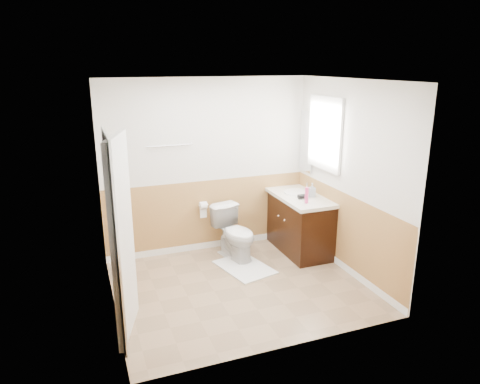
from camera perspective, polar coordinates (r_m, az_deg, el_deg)
name	(u,v)px	position (r m, az deg, el deg)	size (l,w,h in m)	color
floor	(240,286)	(5.61, -0.06, -12.12)	(3.00, 3.00, 0.00)	#8C7051
ceiling	(240,80)	(4.94, -0.06, 14.30)	(3.00, 3.00, 0.00)	white
wall_back	(208,167)	(6.33, -4.21, 3.29)	(3.00, 3.00, 0.00)	silver
wall_front	(290,228)	(4.01, 6.52, -4.64)	(3.00, 3.00, 0.00)	silver
wall_left	(106,204)	(4.84, -16.93, -1.54)	(3.00, 3.00, 0.00)	silver
wall_right	(349,179)	(5.82, 13.91, 1.67)	(3.00, 3.00, 0.00)	silver
wainscot_back	(209,216)	(6.53, -4.05, -3.15)	(3.00, 3.00, 0.00)	tan
wainscot_front	(287,301)	(4.34, 6.12, -13.86)	(3.00, 3.00, 0.00)	tan
wainscot_left	(113,269)	(5.11, -16.09, -9.55)	(2.60, 2.60, 0.00)	tan
wainscot_right	(344,233)	(6.04, 13.33, -5.24)	(2.60, 2.60, 0.00)	tan
toilet	(235,233)	(6.23, -0.60, -5.37)	(0.42, 0.73, 0.74)	white
bath_mat	(245,267)	(6.07, 0.59, -9.71)	(0.55, 0.80, 0.02)	white
vanity_cabinet	(300,225)	(6.51, 7.75, -4.27)	(0.55, 1.10, 0.80)	black
vanity_knob_left	(285,220)	(6.24, 5.81, -3.64)	(0.03, 0.03, 0.03)	silver
vanity_knob_right	(279,216)	(6.41, 5.01, -3.07)	(0.03, 0.03, 0.03)	silver
countertop	(300,197)	(6.37, 7.82, -0.70)	(0.60, 1.15, 0.05)	silver
sink_basin	(296,192)	(6.49, 7.28, -0.03)	(0.36, 0.36, 0.02)	white
faucet	(307,187)	(6.56, 8.69, 0.63)	(0.02, 0.02, 0.14)	#B7B7BE
lotion_bottle	(307,195)	(6.01, 8.62, -0.44)	(0.05, 0.05, 0.22)	#D43675
soap_dispenser	(312,190)	(6.32, 9.30, 0.26)	(0.09, 0.09, 0.20)	#939AA6
hair_dryer_body	(303,196)	(6.21, 8.13, -0.56)	(0.07, 0.07, 0.14)	black
hair_dryer_handle	(301,199)	(6.20, 7.91, -0.88)	(0.03, 0.03, 0.07)	black
mirror_panel	(306,142)	(6.65, 8.59, 6.43)	(0.02, 0.35, 0.90)	silver
window_frame	(325,133)	(6.18, 10.93, 7.45)	(0.04, 0.80, 1.00)	white
window_glass	(326,133)	(6.19, 11.06, 7.45)	(0.01, 0.70, 0.90)	white
door	(122,239)	(4.50, -14.98, -5.86)	(0.05, 0.80, 2.04)	white
door_frame	(114,239)	(4.49, -15.95, -5.85)	(0.02, 0.92, 2.10)	white
door_knob	(125,233)	(4.83, -14.64, -5.14)	(0.06, 0.06, 0.06)	silver
towel_bar	(169,146)	(6.08, -9.14, 5.95)	(0.02, 0.02, 0.62)	silver
tp_holder_bar	(203,205)	(6.38, -4.79, -1.73)	(0.02, 0.02, 0.14)	silver
tp_roll	(203,205)	(6.38, -4.79, -1.73)	(0.11, 0.11, 0.10)	white
tp_sheet	(203,213)	(6.42, -4.76, -2.67)	(0.10, 0.01, 0.16)	white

